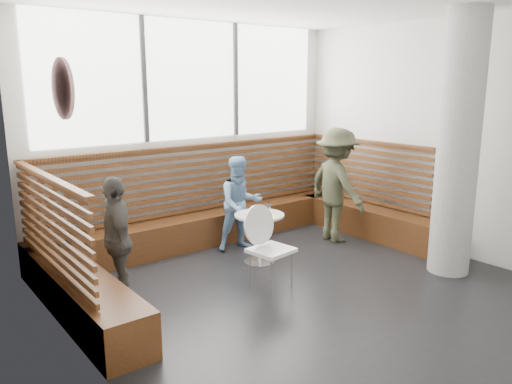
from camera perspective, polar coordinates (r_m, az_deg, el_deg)
room at (r=5.42m, az=6.51°, el=4.42°), size 5.00×5.00×3.20m
booth at (r=7.01m, az=-3.90°, el=-3.65°), size 5.00×2.50×1.44m
concrete_column at (r=6.51m, az=22.12°, el=4.93°), size 0.50×0.50×3.20m
wall_art at (r=4.41m, az=-21.24°, el=10.95°), size 0.03×0.50×0.50m
cafe_table at (r=6.55m, az=0.39°, el=-4.15°), size 0.65×0.65×0.67m
cafe_chair at (r=5.74m, az=1.25°, el=-5.57°), size 0.47×0.46×0.98m
adult_man at (r=7.51m, az=9.21°, el=0.78°), size 0.78×1.17×1.70m
child_back at (r=7.04m, az=-1.80°, el=-1.34°), size 0.76×0.65×1.34m
child_left at (r=5.61m, az=-15.63°, el=-5.22°), size 0.52×0.87×1.38m
plate_near at (r=6.56m, az=-0.93°, el=-2.34°), size 0.19×0.19×0.01m
plate_far at (r=6.70m, az=0.07°, el=-2.03°), size 0.18×0.18×0.01m
glass_left at (r=6.35m, az=-0.70°, el=-2.36°), size 0.07×0.07×0.12m
glass_mid at (r=6.49m, az=1.02°, el=-2.10°), size 0.07×0.07×0.10m
glass_right at (r=6.62m, az=1.33°, el=-1.73°), size 0.08×0.08×0.12m
menu_card at (r=6.37m, az=2.10°, el=-2.85°), size 0.22×0.19×0.00m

